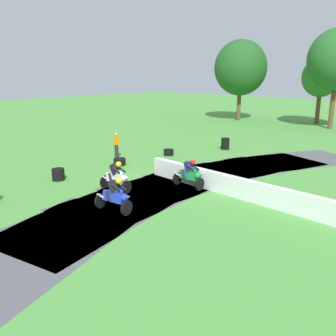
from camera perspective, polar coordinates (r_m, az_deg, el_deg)
name	(u,v)px	position (r m, az deg, el deg)	size (l,w,h in m)	color
ground_plane	(182,181)	(18.58, 2.20, -2.08)	(120.00, 120.00, 0.00)	#4C933D
track_asphalt	(193,185)	(18.09, 3.93, -2.56)	(7.88, 25.06, 0.01)	#515156
safety_barrier	(275,197)	(15.50, 16.16, -4.38)	(0.30, 14.18, 0.90)	white
motorcycle_lead_green	(190,174)	(17.48, 3.45, -0.95)	(1.69, 0.72, 1.43)	black
motorcycle_chase_white	(117,177)	(17.13, -7.89, -1.37)	(1.68, 0.78, 1.42)	black
motorcycle_trailing_blue	(116,196)	(14.65, -8.08, -4.23)	(1.67, 0.91, 1.43)	black
tire_stack_near	(225,144)	(26.48, 8.84, 3.74)	(0.58, 0.58, 0.80)	black
tire_stack_mid_a	(169,152)	(24.29, 0.09, 2.44)	(0.65, 0.65, 0.40)	black
tire_stack_mid_b	(120,162)	(21.93, -7.49, 0.96)	(0.71, 0.71, 0.40)	black
tire_stack_far	(58,174)	(19.53, -16.59, -0.95)	(0.63, 0.63, 0.60)	black
track_marshal	(116,145)	(23.62, -7.99, 3.47)	(0.34, 0.24, 1.63)	#232328
tree_far_right	(321,77)	(42.11, 22.57, 12.79)	(3.86, 3.86, 6.80)	brown
tree_mid_rise	(241,68)	(42.52, 11.14, 14.94)	(5.70, 5.70, 8.73)	brown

